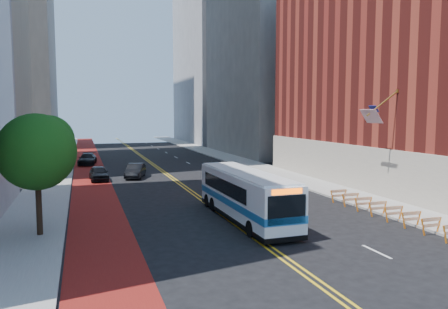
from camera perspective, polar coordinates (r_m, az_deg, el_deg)
ground at (r=22.68m, az=6.21°, el=-12.20°), size 160.00×160.00×0.00m
sidewalk_left at (r=50.21m, az=-21.48°, el=-2.65°), size 4.00×140.00×0.15m
sidewalk_right at (r=54.33m, az=4.69°, el=-1.68°), size 4.00×140.00×0.15m
bus_lane_paint at (r=50.14m, az=-17.02°, el=-2.60°), size 3.60×140.00×0.01m
center_line_inner at (r=50.89m, az=-8.07°, el=-2.29°), size 0.14×140.00×0.01m
center_line_outer at (r=50.96m, az=-7.67°, el=-2.28°), size 0.14×140.00×0.01m
lane_dashes at (r=59.67m, az=-4.71°, el=-1.10°), size 0.14×98.20×0.01m
brick_building at (r=44.43m, az=26.48°, el=10.22°), size 18.73×36.00×22.00m
midrise_right_near at (r=75.96m, az=7.27°, el=15.44°), size 18.00×26.00×40.00m
midrise_right_far at (r=105.11m, az=0.49°, el=16.86°), size 20.00×28.00×55.00m
construction_barriers at (r=30.27m, az=20.34°, el=-6.67°), size 1.42×10.91×1.00m
street_tree at (r=25.87m, az=-23.15°, el=0.69°), size 4.20×4.20×6.70m
transit_bus at (r=28.07m, az=2.73°, el=-5.25°), size 2.68×11.49×3.15m
car_a at (r=45.99m, az=-16.04°, el=-2.36°), size 1.92×4.41×1.48m
car_b at (r=46.97m, az=-11.51°, el=-2.09°), size 2.80×4.81×1.50m
car_c at (r=60.23m, az=-17.41°, el=-0.57°), size 2.71×5.34×1.49m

